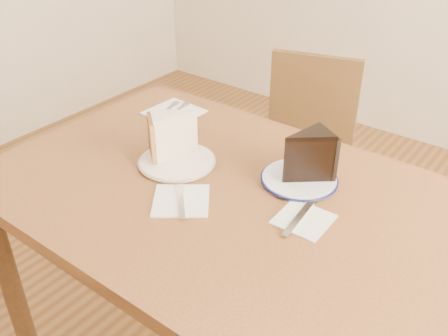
# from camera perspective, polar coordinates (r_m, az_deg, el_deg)

# --- Properties ---
(table) EXTENTS (1.20, 0.80, 0.75)m
(table) POSITION_cam_1_polar(r_m,az_deg,el_deg) (1.30, -0.26, -6.00)
(table) COLOR #482813
(table) RESTS_ON ground
(chair_far) EXTENTS (0.51, 0.51, 0.83)m
(chair_far) POSITION_cam_1_polar(r_m,az_deg,el_deg) (1.98, 8.89, 1.38)
(chair_far) COLOR #362210
(chair_far) RESTS_ON ground
(plate_cream) EXTENTS (0.20, 0.20, 0.01)m
(plate_cream) POSITION_cam_1_polar(r_m,az_deg,el_deg) (1.35, -5.39, 0.75)
(plate_cream) COLOR white
(plate_cream) RESTS_ON table
(plate_navy) EXTENTS (0.19, 0.19, 0.01)m
(plate_navy) POSITION_cam_1_polar(r_m,az_deg,el_deg) (1.29, 8.58, -1.26)
(plate_navy) COLOR white
(plate_navy) RESTS_ON table
(carrot_cake) EXTENTS (0.14, 0.15, 0.11)m
(carrot_cake) POSITION_cam_1_polar(r_m,az_deg,el_deg) (1.35, -5.55, 3.67)
(carrot_cake) COLOR beige
(carrot_cake) RESTS_ON plate_cream
(chocolate_cake) EXTENTS (0.13, 0.15, 0.12)m
(chocolate_cake) POSITION_cam_1_polar(r_m,az_deg,el_deg) (1.25, 9.22, 1.10)
(chocolate_cake) COLOR black
(chocolate_cake) RESTS_ON plate_navy
(napkin_cream) EXTENTS (0.19, 0.19, 0.00)m
(napkin_cream) POSITION_cam_1_polar(r_m,az_deg,el_deg) (1.21, -4.93, -3.72)
(napkin_cream) COLOR white
(napkin_cream) RESTS_ON table
(napkin_navy) EXTENTS (0.12, 0.12, 0.00)m
(napkin_navy) POSITION_cam_1_polar(r_m,az_deg,el_deg) (1.16, 9.07, -5.82)
(napkin_navy) COLOR white
(napkin_navy) RESTS_ON table
(napkin_spare) EXTENTS (0.16, 0.16, 0.00)m
(napkin_spare) POSITION_cam_1_polar(r_m,az_deg,el_deg) (1.63, -5.75, 6.37)
(napkin_spare) COLOR white
(napkin_spare) RESTS_ON table
(fork_cream) EXTENTS (0.11, 0.11, 0.00)m
(fork_cream) POSITION_cam_1_polar(r_m,az_deg,el_deg) (1.19, -4.93, -3.86)
(fork_cream) COLOR silver
(fork_cream) RESTS_ON napkin_cream
(knife_navy) EXTENTS (0.03, 0.17, 0.00)m
(knife_navy) POSITION_cam_1_polar(r_m,az_deg,el_deg) (1.16, 8.70, -5.46)
(knife_navy) COLOR silver
(knife_navy) RESTS_ON napkin_navy
(fork_spare) EXTENTS (0.04, 0.14, 0.00)m
(fork_spare) POSITION_cam_1_polar(r_m,az_deg,el_deg) (1.63, -5.33, 6.55)
(fork_spare) COLOR silver
(fork_spare) RESTS_ON napkin_spare
(knife_spare) EXTENTS (0.05, 0.16, 0.00)m
(knife_spare) POSITION_cam_1_polar(r_m,az_deg,el_deg) (1.63, -6.65, 6.45)
(knife_spare) COLOR silver
(knife_spare) RESTS_ON napkin_spare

